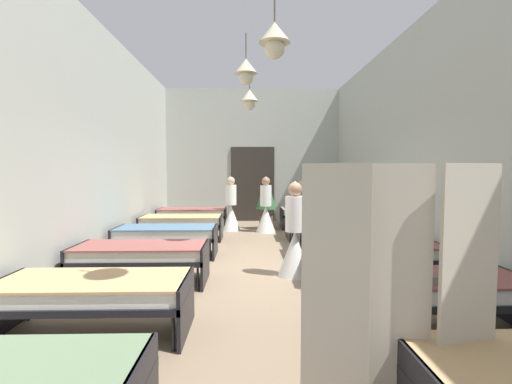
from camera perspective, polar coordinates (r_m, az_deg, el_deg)
name	(u,v)px	position (r m, az deg, el deg)	size (l,w,h in m)	color
ground_plane	(258,270)	(6.23, 0.31, -12.38)	(6.16, 11.77, 0.10)	#8C755B
room_shell	(256,146)	(7.22, 0.01, 7.40)	(5.96, 11.37, 4.27)	#B2B7AD
bed_left_row_1	(93,292)	(4.05, -24.61, -14.30)	(1.90, 0.84, 0.57)	black
bed_right_row_1	(433,289)	(4.21, 26.51, -13.68)	(1.90, 0.84, 0.57)	black
bed_left_row_2	(141,254)	(5.53, -17.89, -9.36)	(1.90, 0.84, 0.57)	black
bed_right_row_2	(376,252)	(5.65, 18.65, -9.11)	(1.90, 0.84, 0.57)	black
bed_left_row_3	(166,234)	(7.08, -14.14, -6.48)	(1.90, 0.84, 0.57)	black
bed_right_row_3	(346,233)	(7.17, 14.15, -6.36)	(1.90, 0.84, 0.57)	black
bed_left_row_4	(182,221)	(8.65, -11.77, -4.63)	(1.90, 0.84, 0.57)	black
bed_right_row_4	(327,221)	(8.73, 11.27, -4.55)	(1.90, 0.84, 0.57)	black
bed_left_row_5	(192,213)	(10.25, -10.14, -3.34)	(1.90, 0.84, 0.57)	black
bed_right_row_5	(314,213)	(10.31, 9.27, -3.29)	(1.90, 0.84, 0.57)	black
nurse_near_aisle	(266,212)	(9.50, 1.58, -3.28)	(0.52, 0.52, 1.49)	white
nurse_mid_aisle	(295,242)	(5.65, 6.21, -8.00)	(0.52, 0.52, 1.49)	white
nurse_far_aisle	(231,211)	(9.82, -4.02, -3.06)	(0.52, 0.52, 1.49)	white
patient_seated_primary	(405,250)	(3.87, 22.69, -8.50)	(0.44, 0.44, 0.80)	slate
patient_seated_secondary	(302,198)	(10.14, 7.42, -0.95)	(0.44, 0.44, 0.80)	slate
potted_plant	(266,198)	(9.95, 1.65, -0.89)	(0.57, 0.57, 1.49)	brown
privacy_screen	(400,298)	(2.51, 22.06, -15.48)	(1.25, 0.18, 1.70)	#BCB29E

